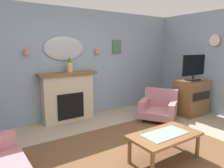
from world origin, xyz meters
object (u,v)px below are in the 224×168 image
at_px(coffee_table, 165,137).
at_px(mantel_vase_centre, 70,65).
at_px(fireplace, 68,97).
at_px(framed_picture, 117,47).
at_px(wall_mirror, 64,48).
at_px(tv_flatscreen, 194,67).
at_px(wall_sconce_right, 97,50).
at_px(wall_sconce_left, 26,51).
at_px(wall_clock, 215,41).
at_px(armchair_near_fireplace, 159,107).
at_px(tv_cabinet, 191,97).

bearing_deg(coffee_table, mantel_vase_centre, 100.02).
distance_m(fireplace, framed_picture, 1.91).
xyz_separation_m(wall_mirror, framed_picture, (1.50, 0.01, 0.04)).
bearing_deg(tv_flatscreen, wall_sconce_right, 143.72).
bearing_deg(framed_picture, wall_sconce_left, -178.54).
relative_size(mantel_vase_centre, framed_picture, 1.07).
distance_m(mantel_vase_centre, wall_clock, 3.67).
distance_m(wall_clock, tv_flatscreen, 0.85).
xyz_separation_m(wall_sconce_left, armchair_near_fireplace, (2.71, -1.23, -1.35)).
bearing_deg(coffee_table, framed_picture, 69.56).
height_order(wall_mirror, wall_clock, wall_clock).
distance_m(wall_sconce_right, wall_clock, 2.99).
xyz_separation_m(wall_mirror, tv_flatscreen, (2.83, -1.50, -0.46)).
relative_size(wall_mirror, armchair_near_fireplace, 0.85).
bearing_deg(armchair_near_fireplace, tv_flatscreen, -12.93).
relative_size(coffee_table, armchair_near_fireplace, 0.98).
xyz_separation_m(wall_clock, tv_cabinet, (-0.51, 0.22, -1.45)).
xyz_separation_m(fireplace, tv_cabinet, (2.83, -1.34, -0.12)).
distance_m(mantel_vase_centre, framed_picture, 1.52).
relative_size(mantel_vase_centre, wall_sconce_right, 2.75).
bearing_deg(wall_sconce_right, coffee_table, -97.67).
relative_size(framed_picture, coffee_table, 0.33).
relative_size(fireplace, tv_cabinet, 1.51).
xyz_separation_m(wall_clock, tv_flatscreen, (-0.51, 0.19, -0.65)).
height_order(mantel_vase_centre, wall_sconce_right, wall_sconce_right).
height_order(wall_sconce_left, tv_flatscreen, wall_sconce_left).
relative_size(mantel_vase_centre, armchair_near_fireplace, 0.34).
bearing_deg(tv_cabinet, wall_sconce_left, 158.74).
bearing_deg(mantel_vase_centre, fireplace, 150.47).
bearing_deg(wall_mirror, coffee_table, -79.57).
xyz_separation_m(coffee_table, tv_flatscreen, (2.33, 1.19, 0.86)).
relative_size(mantel_vase_centre, wall_sconce_left, 2.75).
bearing_deg(wall_sconce_left, wall_mirror, 3.37).
bearing_deg(wall_sconce_left, coffee_table, -62.98).
xyz_separation_m(fireplace, tv_flatscreen, (2.83, -1.36, 0.68)).
height_order(mantel_vase_centre, framed_picture, framed_picture).
height_order(coffee_table, tv_cabinet, tv_cabinet).
xyz_separation_m(wall_mirror, wall_clock, (3.34, -1.70, 0.19)).
bearing_deg(wall_mirror, tv_cabinet, -27.64).
height_order(coffee_table, armchair_near_fireplace, armchair_near_fireplace).
bearing_deg(tv_flatscreen, armchair_near_fireplace, 167.07).
relative_size(wall_mirror, coffee_table, 0.87).
bearing_deg(armchair_near_fireplace, wall_clock, -15.76).
height_order(wall_mirror, wall_sconce_left, wall_mirror).
height_order(wall_sconce_left, armchair_near_fireplace, wall_sconce_left).
relative_size(wall_sconce_right, coffee_table, 0.13).
bearing_deg(mantel_vase_centre, coffee_table, -79.98).
height_order(fireplace, armchair_near_fireplace, fireplace).
distance_m(coffee_table, tv_cabinet, 2.63).
relative_size(wall_sconce_left, tv_flatscreen, 0.17).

